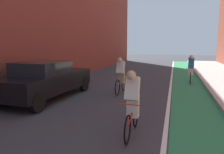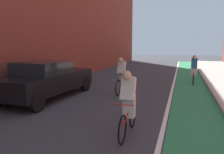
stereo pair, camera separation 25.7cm
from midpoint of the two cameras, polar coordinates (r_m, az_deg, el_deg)
name	(u,v)px [view 1 (the left image)]	position (r m, az deg, el deg)	size (l,w,h in m)	color
ground_plane	(126,89)	(10.90, 3.09, -3.13)	(75.79, 75.79, 0.00)	#38383D
bike_lane_paint	(188,85)	(12.62, 18.68, -1.97)	(1.60, 34.45, 0.00)	#2D8451
lane_divider_stripe	(171,84)	(12.61, 14.60, -1.80)	(0.12, 34.45, 0.00)	white
parked_sedan_black	(45,79)	(9.30, -17.84, -0.62)	(2.11, 4.67, 1.53)	black
cyclist_mid	(132,103)	(5.30, 3.96, -6.70)	(0.48, 1.71, 1.61)	black
cyclist_trailing	(121,75)	(9.85, 1.58, 0.42)	(0.48, 1.75, 1.63)	black
cyclist_far	(191,69)	(13.33, 19.43, 2.04)	(0.48, 1.71, 1.61)	black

